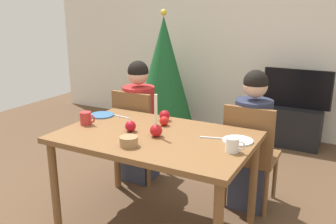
% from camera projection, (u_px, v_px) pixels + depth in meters
% --- Properties ---
extents(back_wall, '(6.40, 0.10, 2.60)m').
position_uv_depth(back_wall, '(255.00, 35.00, 4.65)').
color(back_wall, silver).
rests_on(back_wall, ground).
extents(dining_table, '(1.40, 0.90, 0.75)m').
position_uv_depth(dining_table, '(155.00, 145.00, 2.62)').
color(dining_table, brown).
rests_on(dining_table, ground).
extents(chair_left, '(0.40, 0.40, 0.90)m').
position_uv_depth(chair_left, '(138.00, 130.00, 3.42)').
color(chair_left, brown).
rests_on(chair_left, ground).
extents(chair_right, '(0.40, 0.40, 0.90)m').
position_uv_depth(chair_right, '(250.00, 151.00, 2.93)').
color(chair_right, brown).
rests_on(chair_right, ground).
extents(person_left_child, '(0.30, 0.30, 1.17)m').
position_uv_depth(person_left_child, '(139.00, 123.00, 3.44)').
color(person_left_child, '#33384C').
rests_on(person_left_child, ground).
extents(person_right_child, '(0.30, 0.30, 1.17)m').
position_uv_depth(person_right_child, '(252.00, 143.00, 2.94)').
color(person_right_child, '#33384C').
rests_on(person_right_child, ground).
extents(tv_stand, '(0.64, 0.40, 0.48)m').
position_uv_depth(tv_stand, '(293.00, 126.00, 4.41)').
color(tv_stand, black).
rests_on(tv_stand, ground).
extents(tv, '(0.79, 0.05, 0.46)m').
position_uv_depth(tv, '(297.00, 89.00, 4.28)').
color(tv, black).
rests_on(tv, tv_stand).
extents(christmas_tree, '(0.78, 0.78, 1.62)m').
position_uv_depth(christmas_tree, '(164.00, 71.00, 4.72)').
color(christmas_tree, brown).
rests_on(christmas_tree, ground).
extents(candle_centerpiece, '(0.09, 0.09, 0.31)m').
position_uv_depth(candle_centerpiece, '(156.00, 128.00, 2.54)').
color(candle_centerpiece, red).
rests_on(candle_centerpiece, dining_table).
extents(plate_left, '(0.21, 0.21, 0.01)m').
position_uv_depth(plate_left, '(102.00, 115.00, 3.05)').
color(plate_left, teal).
rests_on(plate_left, dining_table).
extents(plate_right, '(0.21, 0.21, 0.01)m').
position_uv_depth(plate_right, '(238.00, 141.00, 2.46)').
color(plate_right, silver).
rests_on(plate_right, dining_table).
extents(mug_left, '(0.13, 0.09, 0.10)m').
position_uv_depth(mug_left, '(86.00, 118.00, 2.81)').
color(mug_left, '#B72D2D').
rests_on(mug_left, dining_table).
extents(mug_right, '(0.13, 0.09, 0.09)m').
position_uv_depth(mug_right, '(233.00, 145.00, 2.27)').
color(mug_right, white).
rests_on(mug_right, dining_table).
extents(fork_left, '(0.18, 0.04, 0.01)m').
position_uv_depth(fork_left, '(122.00, 117.00, 3.01)').
color(fork_left, silver).
rests_on(fork_left, dining_table).
extents(fork_right, '(0.18, 0.06, 0.01)m').
position_uv_depth(fork_right, '(213.00, 138.00, 2.52)').
color(fork_right, silver).
rests_on(fork_right, dining_table).
extents(bowl_walnuts, '(0.12, 0.12, 0.07)m').
position_uv_depth(bowl_walnuts, '(129.00, 141.00, 2.37)').
color(bowl_walnuts, '#99754C').
rests_on(bowl_walnuts, dining_table).
extents(apple_near_candle, '(0.09, 0.09, 0.09)m').
position_uv_depth(apple_near_candle, '(165.00, 116.00, 2.91)').
color(apple_near_candle, '#AB1119').
rests_on(apple_near_candle, dining_table).
extents(apple_by_left_plate, '(0.07, 0.07, 0.07)m').
position_uv_depth(apple_by_left_plate, '(164.00, 121.00, 2.79)').
color(apple_by_left_plate, red).
rests_on(apple_by_left_plate, dining_table).
extents(apple_by_right_mug, '(0.08, 0.08, 0.08)m').
position_uv_depth(apple_by_right_mug, '(131.00, 126.00, 2.65)').
color(apple_by_right_mug, '#AD0F1F').
rests_on(apple_by_right_mug, dining_table).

